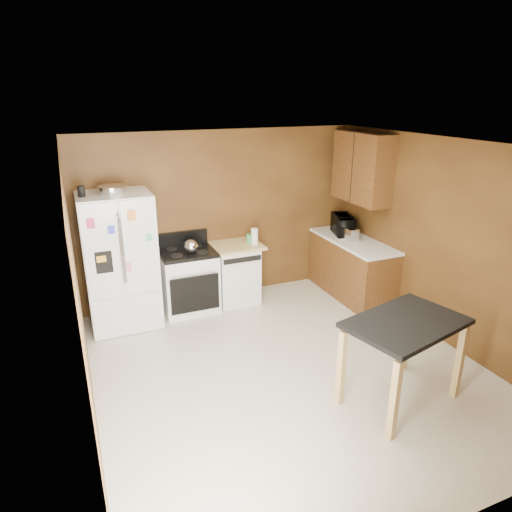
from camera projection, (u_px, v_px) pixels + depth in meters
floor at (288, 369)px, 5.23m from camera, size 4.50×4.50×0.00m
ceiling at (294, 146)px, 4.38m from camera, size 4.50×4.50×0.00m
wall_back at (222, 216)px, 6.75m from camera, size 4.20×0.00×4.20m
wall_front at (454, 388)px, 2.85m from camera, size 4.20×0.00×4.20m
wall_left at (79, 301)px, 4.04m from camera, size 0.00×4.50×4.50m
wall_right at (444, 243)px, 5.57m from camera, size 0.00×4.50×4.50m
roasting_pan at (112, 189)px, 5.69m from camera, size 0.36×0.36×0.09m
pen_cup at (81, 191)px, 5.47m from camera, size 0.09×0.09×0.13m
kettle at (191, 246)px, 6.24m from camera, size 0.19×0.19×0.19m
paper_towel at (254, 236)px, 6.62m from camera, size 0.12×0.12×0.24m
green_canister at (250, 238)px, 6.75m from camera, size 0.13×0.13×0.12m
toaster at (350, 234)px, 6.80m from camera, size 0.16×0.25×0.18m
microwave at (343, 225)px, 7.06m from camera, size 0.46×0.57×0.27m
refrigerator at (120, 261)px, 5.97m from camera, size 0.90×0.80×1.80m
gas_range at (188, 280)px, 6.51m from camera, size 0.76×0.68×1.10m
dishwasher at (235, 272)px, 6.79m from camera, size 0.78×0.63×0.89m
right_cabinets at (355, 238)px, 6.87m from camera, size 0.63×1.58×2.45m
island at (405, 334)px, 4.45m from camera, size 1.29×1.01×0.91m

